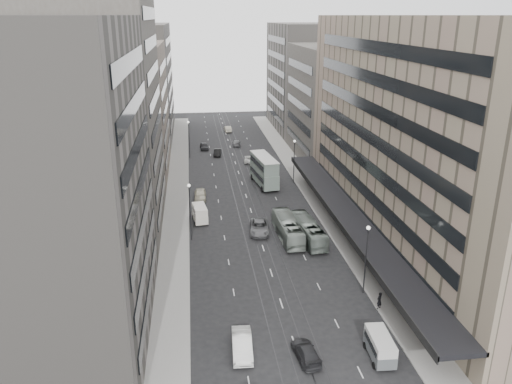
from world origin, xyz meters
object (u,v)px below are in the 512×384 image
bus_far (288,228)px  pedestrian (379,300)px  vw_microbus (380,346)px  sedan_2 (259,227)px  bus_near (308,231)px  sedan_1 (242,345)px  double_decker (264,170)px  panel_van (200,213)px

bus_far → pedestrian: bus_far is taller
vw_microbus → sedan_2: bearing=106.5°
bus_near → sedan_2: 7.31m
sedan_1 → double_decker: bearing=82.1°
double_decker → panel_van: size_ratio=2.39×
panel_van → sedan_2: bearing=-37.8°
vw_microbus → bus_far: bearing=100.2°
double_decker → panel_van: bearing=-135.0°
vw_microbus → panel_van: size_ratio=1.03×
vw_microbus → panel_van: 37.89m
sedan_1 → sedan_2: bearing=81.7°
bus_far → pedestrian: 20.25m
bus_near → vw_microbus: size_ratio=2.36×
bus_far → sedan_2: size_ratio=1.81×
bus_near → vw_microbus: bus_near is taller
vw_microbus → pedestrian: size_ratio=2.31×
sedan_1 → vw_microbus: bearing=-8.1°
bus_near → double_decker: double_decker is taller
sedan_2 → pedestrian: size_ratio=3.07×
double_decker → pedestrian: double_decker is taller
bus_near → panel_van: bearing=-35.1°
bus_far → vw_microbus: (3.46, -26.96, -0.19)m
pedestrian → double_decker: bearing=-114.7°
sedan_1 → pedestrian: pedestrian is taller
sedan_2 → bus_near: bearing=-21.8°
bus_near → bus_far: size_ratio=0.98×
double_decker → bus_far: bearing=-97.9°
panel_van → sedan_1: panel_van is taller
double_decker → sedan_2: double_decker is taller
bus_near → panel_van: 17.15m
vw_microbus → sedan_1: vw_microbus is taller
sedan_1 → pedestrian: bearing=21.9°
vw_microbus → panel_van: (-15.67, 34.49, 0.13)m
sedan_2 → bus_far: bearing=-27.2°
bus_far → double_decker: size_ratio=1.03×
sedan_1 → bus_far: bearing=72.6°
double_decker → sedan_1: size_ratio=2.00×
panel_van → sedan_1: bearing=-91.7°
bus_far → panel_van: bearing=-33.8°
sedan_2 → pedestrian: bearing=-58.3°
bus_far → sedan_2: (-3.71, 2.52, -0.68)m
panel_van → bus_near: bearing=-37.1°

